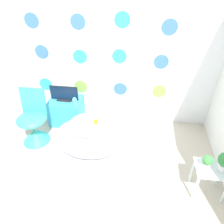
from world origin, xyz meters
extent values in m
plane|color=#BCB29E|center=(0.00, 0.00, 0.00)|extent=(12.00, 12.00, 0.00)
cube|color=white|center=(0.00, 1.82, 1.30)|extent=(4.64, 0.04, 2.60)
cylinder|color=#33B2BF|center=(-0.97, 1.79, 0.59)|extent=(0.22, 0.01, 0.22)
cylinder|color=#8CCC4C|center=(-0.34, 1.79, 0.59)|extent=(0.22, 0.01, 0.22)
cylinder|color=#3F72CC|center=(0.33, 1.79, 0.59)|extent=(0.22, 0.01, 0.22)
cylinder|color=#8CCC4C|center=(0.97, 1.79, 0.60)|extent=(0.22, 0.01, 0.22)
cylinder|color=#3F72CC|center=(-0.93, 1.79, 1.17)|extent=(0.22, 0.01, 0.22)
cylinder|color=#33B2BF|center=(-0.31, 1.79, 1.12)|extent=(0.22, 0.01, 0.22)
cylinder|color=#33B2BF|center=(0.30, 1.79, 1.16)|extent=(0.22, 0.01, 0.22)
cylinder|color=#3F72CC|center=(0.94, 1.79, 1.11)|extent=(0.22, 0.01, 0.22)
cylinder|color=#3F72CC|center=(-0.99, 1.79, 1.63)|extent=(0.22, 0.01, 0.22)
cylinder|color=#3F72CC|center=(-0.30, 1.79, 1.64)|extent=(0.22, 0.01, 0.22)
cylinder|color=#33B2BF|center=(0.34, 1.79, 1.69)|extent=(0.22, 0.01, 0.22)
cylinder|color=#3F72CC|center=(0.99, 1.79, 1.61)|extent=(0.22, 0.01, 0.22)
cube|color=silver|center=(0.00, 0.82, 0.00)|extent=(1.36, 0.93, 0.01)
ellipsoid|color=white|center=(-0.03, 0.89, 0.27)|extent=(0.97, 0.65, 0.53)
cylinder|color=#B2DBEA|center=(-0.03, 0.89, 0.51)|extent=(0.53, 0.53, 0.01)
sphere|color=yellow|center=(0.09, 0.91, 0.57)|extent=(0.07, 0.07, 0.07)
sphere|color=yellow|center=(0.09, 0.89, 0.60)|extent=(0.04, 0.04, 0.04)
cone|color=orange|center=(0.09, 0.87, 0.60)|extent=(0.02, 0.02, 0.02)
cone|color=#38B2A3|center=(-0.91, 1.01, 0.12)|extent=(0.42, 0.42, 0.23)
ellipsoid|color=#38B2A3|center=(-0.91, 1.01, 0.43)|extent=(0.44, 0.44, 0.16)
cube|color=#38B2A3|center=(-0.91, 1.18, 0.64)|extent=(0.38, 0.10, 0.43)
cube|color=#389ED6|center=(-0.57, 1.55, 0.22)|extent=(0.54, 0.42, 0.45)
cube|color=white|center=(-0.57, 1.35, 0.30)|extent=(0.46, 0.01, 0.13)
cube|color=black|center=(-0.57, 1.55, 0.46)|extent=(0.25, 0.12, 0.02)
cube|color=black|center=(-0.57, 1.56, 0.58)|extent=(0.47, 0.01, 0.25)
cube|color=#0F1E38|center=(-0.57, 1.55, 0.58)|extent=(0.45, 0.01, 0.23)
cylinder|color=#51B2AD|center=(-0.35, 1.40, 0.52)|extent=(0.07, 0.07, 0.14)
cylinder|color=#51B2AD|center=(-0.35, 1.40, 0.60)|extent=(0.04, 0.04, 0.02)
cube|color=silver|center=(1.55, 0.41, 0.42)|extent=(0.39, 0.30, 0.02)
cylinder|color=silver|center=(1.38, 0.28, 0.20)|extent=(0.03, 0.03, 0.41)
cylinder|color=silver|center=(1.38, 0.53, 0.20)|extent=(0.03, 0.03, 0.41)
cylinder|color=silver|center=(1.72, 0.53, 0.20)|extent=(0.03, 0.03, 0.41)
cylinder|color=white|center=(1.46, 0.42, 0.47)|extent=(0.09, 0.09, 0.06)
sphere|color=#3D8E42|center=(1.46, 0.42, 0.55)|extent=(0.11, 0.11, 0.11)
cylinder|color=white|center=(1.64, 0.40, 0.48)|extent=(0.11, 0.11, 0.09)
camera|label=1|loc=(0.62, -1.37, 2.42)|focal=35.00mm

